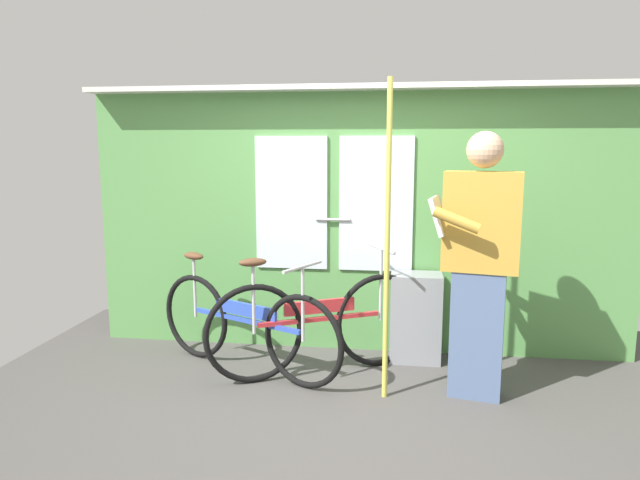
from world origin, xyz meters
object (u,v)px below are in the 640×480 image
object	(u,v)px
bicycle_near_door	(319,324)
trash_bin_by_wall	(416,317)
passenger_reading_newspaper	(479,260)
bicycle_leaning_behind	(245,325)
handrail_pole	(387,244)

from	to	relation	value
bicycle_near_door	trash_bin_by_wall	world-z (taller)	bicycle_near_door
passenger_reading_newspaper	bicycle_leaning_behind	bearing A→B (deg)	4.17
bicycle_near_door	bicycle_leaning_behind	xyz separation A→B (m)	(-0.57, -0.02, -0.02)
passenger_reading_newspaper	handrail_pole	xyz separation A→B (m)	(-0.61, -0.10, 0.11)
passenger_reading_newspaper	trash_bin_by_wall	distance (m)	0.95
bicycle_near_door	bicycle_leaning_behind	size ratio (longest dim) A/B	0.98
bicycle_near_door	passenger_reading_newspaper	world-z (taller)	passenger_reading_newspaper
bicycle_leaning_behind	trash_bin_by_wall	bearing A→B (deg)	43.76
bicycle_near_door	passenger_reading_newspaper	bearing A→B (deg)	-38.90
handrail_pole	bicycle_leaning_behind	bearing A→B (deg)	163.47
passenger_reading_newspaper	trash_bin_by_wall	xyz separation A→B (m)	(-0.38, 0.62, -0.60)
bicycle_leaning_behind	handrail_pole	bearing A→B (deg)	9.80
trash_bin_by_wall	passenger_reading_newspaper	bearing A→B (deg)	-58.42
bicycle_leaning_behind	handrail_pole	size ratio (longest dim) A/B	0.75
bicycle_leaning_behind	passenger_reading_newspaper	distance (m)	1.80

